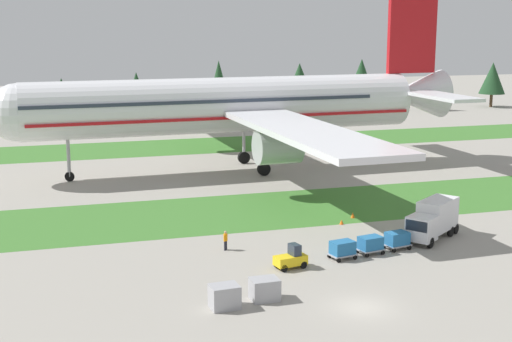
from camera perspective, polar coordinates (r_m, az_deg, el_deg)
name	(u,v)px	position (r m, az deg, el deg)	size (l,w,h in m)	color
ground_plane	(362,308)	(52.44, 8.32, -10.54)	(400.00, 400.00, 0.00)	gray
grass_strip_near	(251,211)	(77.42, -0.41, -3.13)	(320.00, 15.31, 0.01)	#3D752D
grass_strip_far	(177,147)	(118.08, -6.19, 1.91)	(320.00, 15.31, 0.01)	#3D752D
airliner	(235,104)	(97.15, -1.65, 5.22)	(62.41, 77.00, 24.93)	silver
baggage_tug	(291,258)	(59.65, 2.77, -6.84)	(2.80, 1.78, 1.97)	yellow
cargo_dolly_lead	(342,248)	(62.21, 6.78, -6.03)	(2.45, 1.90, 1.55)	#A3A3A8
cargo_dolly_second	(370,244)	(63.84, 8.94, -5.63)	(2.45, 1.90, 1.55)	#A3A3A8
cargo_dolly_third	(397,239)	(65.55, 10.98, -5.25)	(2.45, 1.90, 1.55)	#A3A3A8
catering_truck	(433,218)	(68.99, 13.69, -3.63)	(6.99, 5.94, 3.58)	silver
ground_crew_marshaller	(226,240)	(64.16, -2.40, -5.38)	(0.39, 0.46, 1.74)	black
uld_container_0	(265,289)	(53.06, 0.68, -9.23)	(2.00, 1.60, 1.59)	#A3A3A8
uld_container_1	(224,297)	(51.66, -2.48, -9.79)	(2.00, 1.60, 1.66)	#A3A3A8
taxiway_marker_0	(424,209)	(78.83, 12.98, -2.94)	(0.44, 0.44, 0.61)	orange
taxiway_marker_1	(353,215)	(75.26, 7.58, -3.44)	(0.44, 0.44, 0.59)	orange
taxiway_marker_2	(342,222)	(72.80, 6.71, -3.98)	(0.44, 0.44, 0.46)	orange
distant_tree_line	(187,85)	(153.89, -5.39, 6.68)	(169.89, 10.79, 11.96)	#4C3823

